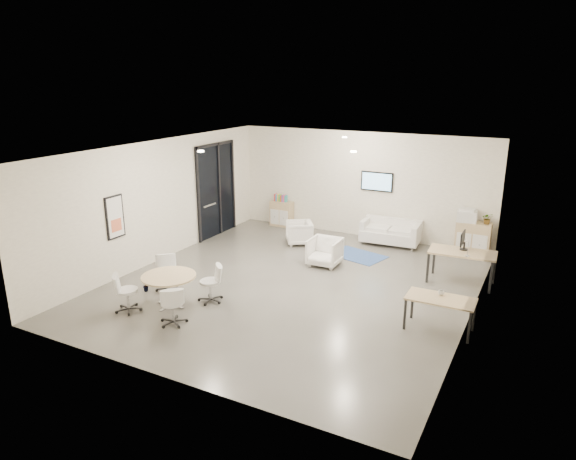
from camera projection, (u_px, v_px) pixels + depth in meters
The scene contains 21 objects.
room_shell at pixel (294, 220), 11.77m from camera, with size 9.60×10.60×4.80m.
glass_door at pixel (216, 187), 15.68m from camera, with size 0.09×1.90×2.85m.
artwork at pixel (115, 217), 12.19m from camera, with size 0.05×0.54×1.04m.
wall_tv at pixel (377, 182), 15.29m from camera, with size 0.98×0.06×0.58m.
ceiling_spots at pixel (303, 146), 12.11m from camera, with size 3.14×4.14×0.03m.
sideboard_left at pixel (282, 214), 16.92m from camera, with size 0.73×0.38×0.83m.
sideboard_right at pixel (473, 238), 14.19m from camera, with size 0.92×0.44×0.92m.
books at pixel (281, 198), 16.79m from camera, with size 0.43×0.14×0.22m.
printer at pixel (467, 215), 14.11m from camera, with size 0.56×0.48×0.37m.
loveseat at pixel (391, 233), 15.09m from camera, with size 1.72×0.93×0.63m.
blue_rug at pixel (357, 255), 14.19m from camera, with size 1.47×0.98×0.01m, color navy.
armchair_left at pixel (299, 232), 15.10m from camera, with size 0.73×0.68×0.75m, color white.
armchair_right at pixel (325, 250), 13.37m from camera, with size 0.78×0.73×0.80m, color white.
desk_rear at pixel (462, 255), 12.12m from camera, with size 1.57×0.85×0.80m.
desk_front at pixel (441, 301), 9.86m from camera, with size 1.30×0.66×0.67m.
monitor at pixel (463, 240), 12.17m from camera, with size 0.20×0.50×0.44m.
round_table at pixel (169, 279), 10.91m from camera, with size 1.16×1.16×0.70m.
meeting_chairs at pixel (170, 288), 10.97m from camera, with size 2.07×2.07×0.82m.
plant_cabinet at pixel (487, 220), 13.87m from camera, with size 0.28×0.31×0.24m, color #3F7F3F.
plant_floor at pixel (146, 289), 11.81m from camera, with size 0.16×0.29×0.13m, color #3F7F3F.
cup at pixel (441, 292), 9.97m from camera, with size 0.12×0.09×0.12m, color white.
Camera 1 is at (5.14, -10.11, 4.76)m, focal length 32.00 mm.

